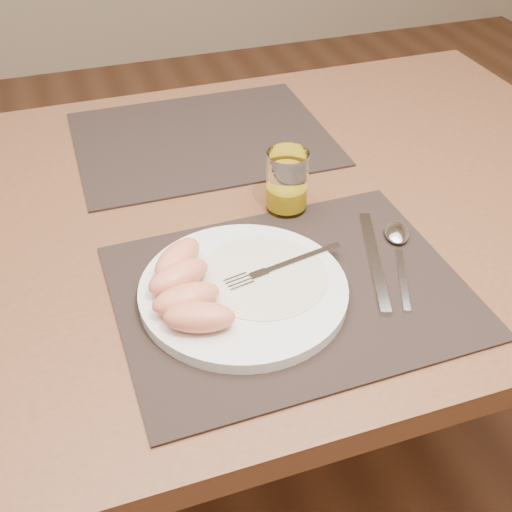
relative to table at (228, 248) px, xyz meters
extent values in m
plane|color=#58331E|center=(0.00, 0.00, -0.67)|extent=(5.00, 5.00, 0.00)
cube|color=brown|center=(0.00, 0.00, 0.06)|extent=(1.40, 0.90, 0.04)
cylinder|color=brown|center=(0.62, 0.37, -0.31)|extent=(0.06, 0.06, 0.71)
cube|color=black|center=(0.02, -0.22, 0.09)|extent=(0.46, 0.36, 0.00)
cube|color=black|center=(0.02, 0.22, 0.09)|extent=(0.45, 0.35, 0.00)
cylinder|color=white|center=(-0.04, -0.21, 0.10)|extent=(0.27, 0.27, 0.02)
cylinder|color=white|center=(-0.01, -0.20, 0.10)|extent=(0.17, 0.17, 0.00)
cube|color=silver|center=(0.05, -0.18, 0.11)|extent=(0.11, 0.03, 0.00)
cube|color=silver|center=(-0.02, -0.20, 0.11)|extent=(0.03, 0.02, 0.00)
cube|color=silver|center=(-0.04, -0.20, 0.11)|extent=(0.04, 0.03, 0.00)
cube|color=silver|center=(0.17, -0.16, 0.09)|extent=(0.06, 0.13, 0.00)
cube|color=silver|center=(0.13, -0.26, 0.09)|extent=(0.04, 0.09, 0.01)
cube|color=silver|center=(0.17, -0.25, 0.09)|extent=(0.06, 0.12, 0.00)
ellipsoid|color=silver|center=(0.21, -0.16, 0.09)|extent=(0.06, 0.07, 0.01)
cylinder|color=white|center=(0.08, -0.04, 0.13)|extent=(0.06, 0.06, 0.10)
cylinder|color=gold|center=(0.08, -0.04, 0.11)|extent=(0.05, 0.05, 0.03)
ellipsoid|color=#E2835C|center=(-0.11, -0.27, 0.12)|extent=(0.09, 0.06, 0.03)
ellipsoid|color=#E2835C|center=(-0.12, -0.23, 0.12)|extent=(0.09, 0.05, 0.03)
ellipsoid|color=#E2835C|center=(-0.12, -0.19, 0.12)|extent=(0.09, 0.07, 0.03)
ellipsoid|color=#E2835C|center=(-0.11, -0.15, 0.12)|extent=(0.09, 0.09, 0.03)
camera|label=1|loc=(-0.22, -0.80, 0.65)|focal=45.00mm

